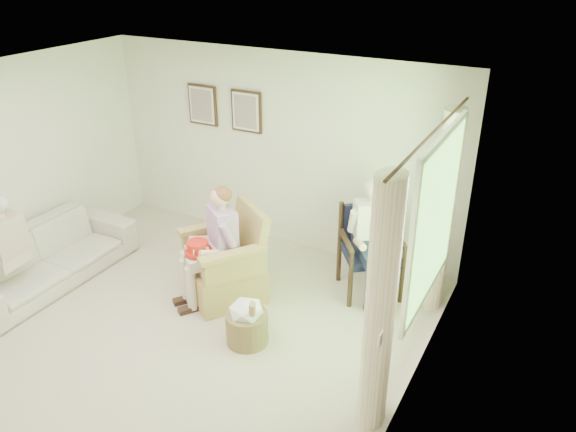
{
  "coord_description": "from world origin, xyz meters",
  "views": [
    {
      "loc": [
        3.41,
        -3.36,
        3.76
      ],
      "look_at": [
        0.79,
        1.54,
        1.05
      ],
      "focal_mm": 35.0,
      "sensor_mm": 36.0,
      "label": 1
    }
  ],
  "objects_px": {
    "person_wicker": "(217,239)",
    "hatbox": "(247,321)",
    "person_sofa": "(1,245)",
    "red_hat": "(198,248)",
    "sofa": "(45,258)",
    "wicker_armchair": "(226,269)",
    "person_dark": "(370,232)",
    "wood_armchair": "(374,246)"
  },
  "relations": [
    {
      "from": "wood_armchair",
      "to": "sofa",
      "type": "bearing_deg",
      "value": 170.07
    },
    {
      "from": "person_wicker",
      "to": "wood_armchair",
      "type": "bearing_deg",
      "value": 71.72
    },
    {
      "from": "person_sofa",
      "to": "red_hat",
      "type": "xyz_separation_m",
      "value": [
        1.93,
        1.02,
        -0.03
      ]
    },
    {
      "from": "person_dark",
      "to": "red_hat",
      "type": "height_order",
      "value": "person_dark"
    },
    {
      "from": "person_sofa",
      "to": "red_hat",
      "type": "height_order",
      "value": "person_sofa"
    },
    {
      "from": "wicker_armchair",
      "to": "person_dark",
      "type": "xyz_separation_m",
      "value": [
        1.46,
        0.77,
        0.48
      ]
    },
    {
      "from": "wood_armchair",
      "to": "hatbox",
      "type": "height_order",
      "value": "wood_armchair"
    },
    {
      "from": "person_sofa",
      "to": "hatbox",
      "type": "xyz_separation_m",
      "value": [
        2.77,
        0.67,
        -0.5
      ]
    },
    {
      "from": "person_wicker",
      "to": "hatbox",
      "type": "bearing_deg",
      "value": -1.13
    },
    {
      "from": "person_wicker",
      "to": "hatbox",
      "type": "height_order",
      "value": "person_wicker"
    },
    {
      "from": "wicker_armchair",
      "to": "red_hat",
      "type": "xyz_separation_m",
      "value": [
        -0.15,
        -0.3,
        0.38
      ]
    },
    {
      "from": "person_wicker",
      "to": "wicker_armchair",
      "type": "bearing_deg",
      "value": 125.22
    },
    {
      "from": "person_dark",
      "to": "hatbox",
      "type": "bearing_deg",
      "value": -154.85
    },
    {
      "from": "hatbox",
      "to": "red_hat",
      "type": "bearing_deg",
      "value": 157.35
    },
    {
      "from": "sofa",
      "to": "red_hat",
      "type": "xyz_separation_m",
      "value": [
        1.93,
        0.51,
        0.39
      ]
    },
    {
      "from": "red_hat",
      "to": "hatbox",
      "type": "relative_size",
      "value": 0.47
    },
    {
      "from": "red_hat",
      "to": "sofa",
      "type": "bearing_deg",
      "value": -165.12
    },
    {
      "from": "sofa",
      "to": "person_dark",
      "type": "distance_m",
      "value": 3.91
    },
    {
      "from": "red_hat",
      "to": "hatbox",
      "type": "distance_m",
      "value": 1.02
    },
    {
      "from": "wicker_armchair",
      "to": "person_sofa",
      "type": "xyz_separation_m",
      "value": [
        -2.08,
        -1.32,
        0.41
      ]
    },
    {
      "from": "wood_armchair",
      "to": "person_dark",
      "type": "relative_size",
      "value": 0.74
    },
    {
      "from": "wood_armchair",
      "to": "person_wicker",
      "type": "height_order",
      "value": "person_wicker"
    },
    {
      "from": "wicker_armchair",
      "to": "red_hat",
      "type": "bearing_deg",
      "value": -81.42
    },
    {
      "from": "person_wicker",
      "to": "red_hat",
      "type": "relative_size",
      "value": 4.49
    },
    {
      "from": "hatbox",
      "to": "sofa",
      "type": "bearing_deg",
      "value": -176.63
    },
    {
      "from": "person_wicker",
      "to": "person_sofa",
      "type": "height_order",
      "value": "person_wicker"
    },
    {
      "from": "sofa",
      "to": "person_sofa",
      "type": "bearing_deg",
      "value": 180.0
    },
    {
      "from": "person_dark",
      "to": "red_hat",
      "type": "xyz_separation_m",
      "value": [
        -1.61,
        -1.07,
        -0.1
      ]
    },
    {
      "from": "wicker_armchair",
      "to": "hatbox",
      "type": "height_order",
      "value": "wicker_armchair"
    },
    {
      "from": "person_sofa",
      "to": "wood_armchair",
      "type": "bearing_deg",
      "value": 115.34
    },
    {
      "from": "wood_armchair",
      "to": "hatbox",
      "type": "relative_size",
      "value": 1.58
    },
    {
      "from": "sofa",
      "to": "person_sofa",
      "type": "relative_size",
      "value": 1.74
    },
    {
      "from": "wicker_armchair",
      "to": "wood_armchair",
      "type": "height_order",
      "value": "wicker_armchair"
    },
    {
      "from": "person_wicker",
      "to": "red_hat",
      "type": "xyz_separation_m",
      "value": [
        -0.15,
        -0.16,
        -0.08
      ]
    },
    {
      "from": "person_wicker",
      "to": "person_dark",
      "type": "height_order",
      "value": "person_dark"
    },
    {
      "from": "wicker_armchair",
      "to": "wood_armchair",
      "type": "distance_m",
      "value": 1.75
    },
    {
      "from": "wicker_armchair",
      "to": "person_dark",
      "type": "bearing_deg",
      "value": 62.99
    },
    {
      "from": "wood_armchair",
      "to": "sofa",
      "type": "distance_m",
      "value": 3.96
    },
    {
      "from": "wood_armchair",
      "to": "person_wicker",
      "type": "distance_m",
      "value": 1.84
    },
    {
      "from": "sofa",
      "to": "hatbox",
      "type": "xyz_separation_m",
      "value": [
        2.77,
        0.16,
        -0.08
      ]
    },
    {
      "from": "wicker_armchair",
      "to": "red_hat",
      "type": "relative_size",
      "value": 3.54
    },
    {
      "from": "person_wicker",
      "to": "hatbox",
      "type": "xyz_separation_m",
      "value": [
        0.69,
        -0.51,
        -0.55
      ]
    }
  ]
}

